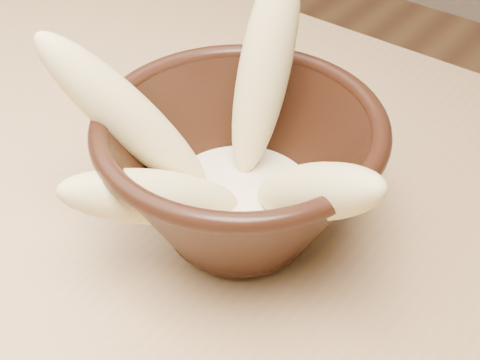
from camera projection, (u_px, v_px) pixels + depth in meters
name	position (u px, v px, depth m)	size (l,w,h in m)	color
table	(188.00, 300.00, 0.61)	(1.20, 0.80, 0.75)	tan
bowl	(240.00, 170.00, 0.52)	(0.22, 0.22, 0.12)	black
milk_puddle	(240.00, 198.00, 0.54)	(0.12, 0.12, 0.02)	#FCF1CB
banana_upright	(265.00, 67.00, 0.52)	(0.04, 0.04, 0.18)	#F5E691
banana_left	(127.00, 117.00, 0.50)	(0.04, 0.04, 0.17)	#F5E691
banana_right	(314.00, 192.00, 0.46)	(0.04, 0.04, 0.16)	#F5E691
banana_front	(154.00, 197.00, 0.48)	(0.04, 0.04, 0.15)	#F5E691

